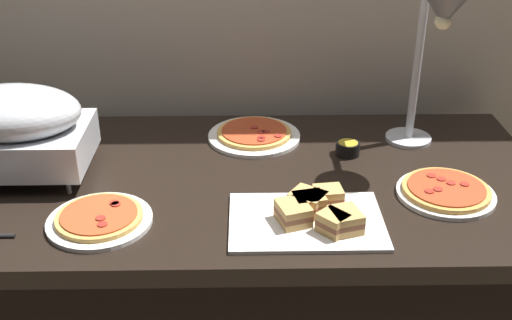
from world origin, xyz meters
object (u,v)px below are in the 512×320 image
at_px(sandwich_platter, 313,214).
at_px(sauce_cup_far, 348,148).
at_px(chafing_dish, 13,127).
at_px(pizza_plate_front, 254,135).
at_px(pizza_plate_raised_stand, 446,191).
at_px(heat_lamp, 439,24).
at_px(pizza_plate_center, 100,219).

distance_m(sandwich_platter, sauce_cup_far, 0.39).
relative_size(chafing_dish, sandwich_platter, 1.04).
distance_m(pizza_plate_front, sandwich_platter, 0.50).
distance_m(chafing_dish, pizza_plate_raised_stand, 1.16).
height_order(pizza_plate_front, pizza_plate_raised_stand, same).
height_order(heat_lamp, sandwich_platter, heat_lamp).
xyz_separation_m(chafing_dish, sandwich_platter, (0.79, -0.26, -0.12)).
height_order(chafing_dish, heat_lamp, heat_lamp).
relative_size(chafing_dish, pizza_plate_center, 1.53).
relative_size(sandwich_platter, sauce_cup_far, 5.30).
height_order(heat_lamp, pizza_plate_front, heat_lamp).
bearing_deg(sauce_cup_far, pizza_plate_center, -151.53).
bearing_deg(heat_lamp, pizza_plate_center, -160.50).
bearing_deg(pizza_plate_front, chafing_dish, -161.33).
distance_m(heat_lamp, pizza_plate_raised_stand, 0.44).
relative_size(heat_lamp, sandwich_platter, 1.39).
bearing_deg(heat_lamp, sauce_cup_far, 165.70).
bearing_deg(sandwich_platter, heat_lamp, 42.26).
bearing_deg(sauce_cup_far, pizza_plate_front, 157.06).
bearing_deg(pizza_plate_raised_stand, sauce_cup_far, 132.54).
bearing_deg(pizza_plate_raised_stand, heat_lamp, 95.81).
distance_m(pizza_plate_front, sauce_cup_far, 0.30).
height_order(pizza_plate_front, sauce_cup_far, sauce_cup_far).
bearing_deg(sandwich_platter, pizza_plate_front, 105.86).
distance_m(heat_lamp, pizza_plate_center, 1.00).
bearing_deg(pizza_plate_front, sandwich_platter, -74.14).
xyz_separation_m(pizza_plate_center, sauce_cup_far, (0.66, 0.36, 0.01)).
height_order(chafing_dish, pizza_plate_front, chafing_dish).
height_order(heat_lamp, pizza_plate_raised_stand, heat_lamp).
bearing_deg(pizza_plate_front, sauce_cup_far, -22.94).
xyz_separation_m(pizza_plate_front, pizza_plate_center, (-0.38, -0.47, 0.00)).
bearing_deg(pizza_plate_center, sauce_cup_far, 28.47).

